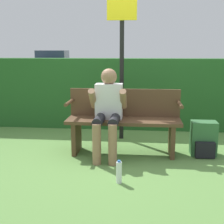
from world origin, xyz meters
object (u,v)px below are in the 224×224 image
park_bench (124,120)px  water_bottle (119,172)px  person_seated (108,108)px  backpack (204,139)px  signpost (122,57)px  parked_car (53,64)px

park_bench → water_bottle: park_bench is taller
person_seated → park_bench: bearing=35.0°
person_seated → backpack: 1.39m
water_bottle → signpost: signpost is taller
backpack → water_bottle: bearing=-136.1°
park_bench → parked_car: size_ratio=0.37×
signpost → person_seated: bearing=-98.2°
park_bench → signpost: signpost is taller
park_bench → person_seated: (-0.21, -0.14, 0.20)m
park_bench → backpack: 1.13m
backpack → signpost: bearing=149.4°
backpack → signpost: signpost is taller
park_bench → signpost: bearing=96.9°
backpack → signpost: 1.77m
park_bench → water_bottle: size_ratio=6.03×
water_bottle → parked_car: parked_car is taller
park_bench → parked_car: parked_car is taller
park_bench → signpost: size_ratio=0.71×
backpack → parked_car: (-5.89, 12.83, 0.45)m
backpack → parked_car: parked_car is taller
signpost → parked_car: (-4.69, 12.12, -0.65)m
backpack → signpost: (-1.19, 0.71, 1.10)m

